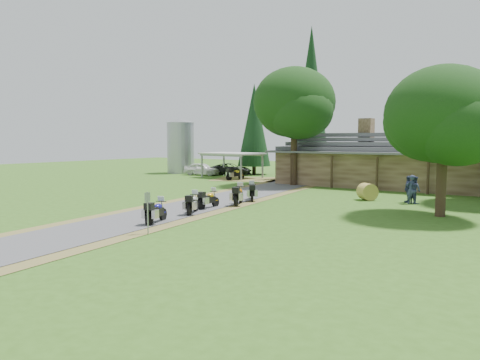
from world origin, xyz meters
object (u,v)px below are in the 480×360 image
Objects in this scene: carport at (232,165)px; motorcycle_row_a at (156,211)px; hay_bale at (367,192)px; car_dark_suv at (231,166)px; motorcycle_row_c at (209,198)px; silo at (181,146)px; motorcycle_row_b at (193,203)px; motorcycle_row_e at (252,191)px; lodge at (394,159)px; motorcycle_carport_a at (235,173)px; car_white_sedan at (202,167)px; motorcycle_row_d at (238,194)px.

carport reaches higher than motorcycle_row_a.
carport is at bearing 152.49° from hay_bale.
motorcycle_row_c is at bearing -169.90° from car_dark_suv.
motorcycle_row_a is at bearing -49.58° from silo.
motorcycle_row_e reaches higher than motorcycle_row_b.
silo is (-27.16, 1.55, 0.97)m from lodge.
motorcycle_carport_a is (2.03, -2.20, -0.69)m from carport.
car_white_sedan is at bearing 38.66° from motorcycle_row_c.
hay_bale is at bearing -53.71° from motorcycle_row_b.
motorcycle_row_b reaches higher than motorcycle_row_c.
motorcycle_row_a is 10.15m from motorcycle_row_e.
motorcycle_row_e is 0.96× the size of motorcycle_carport_a.
lodge is 3.94× the size of car_dark_suv.
motorcycle_row_a is at bearing -110.28° from hay_bale.
silo is 29.81m from motorcycle_row_d.
lodge is at bearing -16.48° from motorcycle_row_c.
lodge reaches higher than motorcycle_carport_a.
motorcycle_row_a is 15.94m from hay_bale.
silo is 3.39× the size of motorcycle_carport_a.
car_white_sedan is 2.76× the size of motorcycle_carport_a.
silo is 31.16m from hay_bale.
motorcycle_row_c is 0.94× the size of motorcycle_row_e.
lodge is 22.72m from motorcycle_row_b.
motorcycle_row_a is 1.00× the size of motorcycle_row_b.
motorcycle_row_c is 20.03m from motorcycle_carport_a.
car_dark_suv reaches higher than motorcycle_row_b.
motorcycle_row_b is 6.78m from motorcycle_row_e.
motorcycle_row_c is at bearing -124.72° from hay_bale.
motorcycle_row_b is at bearing -117.32° from hay_bale.
motorcycle_row_e is (12.49, -14.71, -0.72)m from carport.
motorcycle_row_b is (-0.47, 3.34, 0.00)m from motorcycle_row_a.
motorcycle_row_b is 0.94× the size of motorcycle_carport_a.
motorcycle_row_a is 3.37m from motorcycle_row_b.
motorcycle_row_a is at bearing -171.33° from motorcycle_row_c.
motorcycle_row_e is (-0.46, 6.77, 0.01)m from motorcycle_row_b.
silo is 1.26× the size of car_dark_suv.
lodge is 3.85× the size of car_white_sedan.
lodge is 11.89× the size of motorcycle_row_c.
car_white_sedan is at bearing 12.41° from motorcycle_row_b.
car_white_sedan is at bearing 12.92° from motorcycle_row_e.
motorcycle_row_d is 1.74× the size of hay_bale.
motorcycle_row_c is 0.89× the size of motorcycle_carport_a.
motorcycle_row_e reaches higher than motorcycle_row_c.
car_dark_suv is 23.20m from motorcycle_row_e.
motorcycle_carport_a is at bearing 8.65° from motorcycle_row_a.
motorcycle_row_a is 0.98× the size of motorcycle_row_e.
silo is at bearing 176.74° from lodge.
motorcycle_row_b is at bearing -171.30° from car_dark_suv.
lodge is 11.34× the size of motorcycle_row_a.
carport is 21.40m from motorcycle_row_d.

